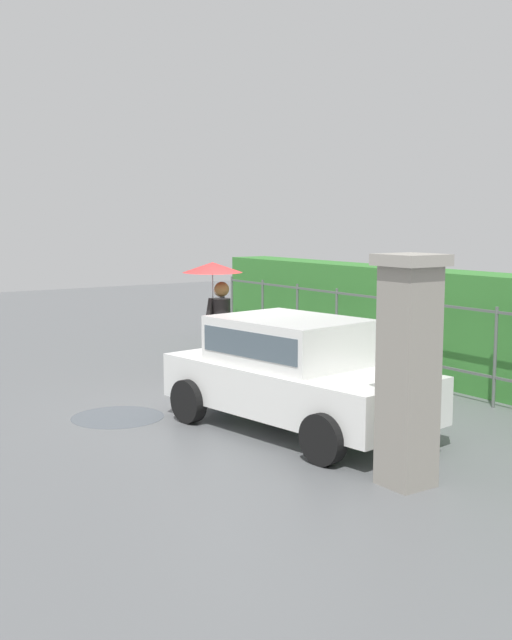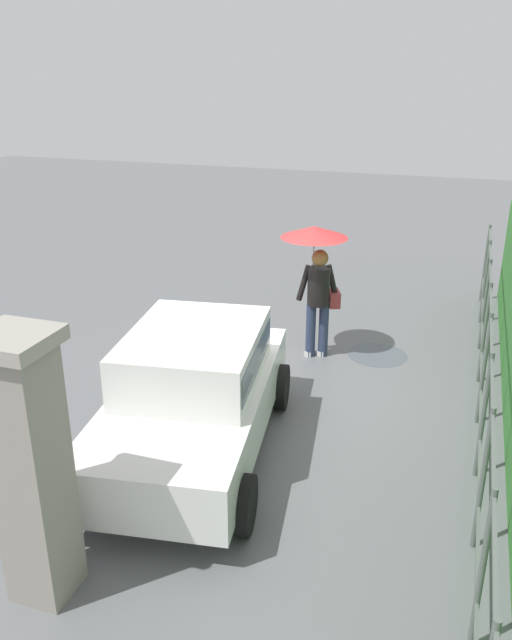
# 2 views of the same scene
# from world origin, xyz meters

# --- Properties ---
(ground_plane) EXTENTS (40.00, 40.00, 0.00)m
(ground_plane) POSITION_xyz_m (0.00, 0.00, 0.00)
(ground_plane) COLOR slate
(car) EXTENTS (3.91, 2.29, 1.48)m
(car) POSITION_xyz_m (1.75, -0.28, 0.80)
(car) COLOR white
(car) RESTS_ON ground
(pedestrian) EXTENTS (1.01, 1.01, 2.05)m
(pedestrian) POSITION_xyz_m (-1.35, 0.40, 1.51)
(pedestrian) COLOR #2D3856
(pedestrian) RESTS_ON ground
(gate_pillar) EXTENTS (0.60, 0.60, 2.42)m
(gate_pillar) POSITION_xyz_m (4.18, -0.62, 1.24)
(gate_pillar) COLOR gray
(gate_pillar) RESTS_ON ground
(fence_section) EXTENTS (10.93, 0.05, 1.50)m
(fence_section) POSITION_xyz_m (0.64, 2.88, 0.83)
(fence_section) COLOR #59605B
(fence_section) RESTS_ON ground
(puddle_near) EXTENTS (1.30, 1.30, 0.00)m
(puddle_near) POSITION_xyz_m (-0.13, -1.97, 0.00)
(puddle_near) COLOR #4C545B
(puddle_near) RESTS_ON ground
(puddle_far) EXTENTS (0.93, 0.93, 0.00)m
(puddle_far) POSITION_xyz_m (-1.63, 1.37, 0.00)
(puddle_far) COLOR #4C545B
(puddle_far) RESTS_ON ground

